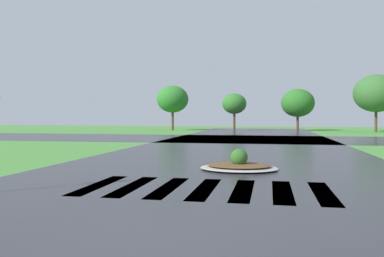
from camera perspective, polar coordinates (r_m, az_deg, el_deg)
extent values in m
cube|color=#2B2B30|center=(14.70, 5.21, -4.94)|extent=(12.00, 80.00, 0.01)
cube|color=#2B2B30|center=(29.94, 8.22, -1.49)|extent=(90.00, 10.80, 0.01)
cube|color=white|center=(10.28, -13.30, -7.93)|extent=(0.45, 2.91, 0.01)
cube|color=white|center=(9.94, -8.52, -8.23)|extent=(0.45, 2.91, 0.01)
cube|color=white|center=(9.68, -3.44, -8.49)|extent=(0.45, 2.91, 0.01)
cube|color=white|center=(9.50, 1.88, -8.69)|extent=(0.45, 2.91, 0.01)
cube|color=white|center=(9.40, 7.37, -8.82)|extent=(0.45, 2.91, 0.01)
cube|color=white|center=(9.39, 12.93, -8.86)|extent=(0.45, 2.91, 0.01)
cube|color=white|center=(9.46, 18.45, -8.83)|extent=(0.45, 2.91, 0.01)
ellipsoid|color=#9E9B93|center=(12.86, 6.81, -5.68)|extent=(2.50, 2.06, 0.12)
ellipsoid|color=brown|center=(12.85, 6.81, -5.28)|extent=(2.05, 1.69, 0.10)
sphere|color=#2D6023|center=(12.82, 6.82, -4.17)|extent=(0.56, 0.56, 0.56)
cylinder|color=#4C3823|center=(47.53, -2.82, 1.20)|extent=(0.28, 0.28, 2.41)
ellipsoid|color=#2B7328|center=(47.57, -2.82, 4.26)|extent=(3.82, 3.82, 3.24)
cylinder|color=#4C3823|center=(46.70, 6.13, 1.04)|extent=(0.28, 0.28, 2.17)
ellipsoid|color=#2E6B27|center=(46.72, 6.13, 3.59)|extent=(2.84, 2.84, 2.41)
cylinder|color=#4C3823|center=(47.31, 15.02, 0.83)|extent=(0.28, 0.28, 1.90)
ellipsoid|color=#296823|center=(47.33, 15.04, 3.59)|extent=(3.81, 3.81, 3.24)
cylinder|color=#4C3823|center=(46.36, 25.04, 1.06)|extent=(0.28, 0.28, 2.48)
ellipsoid|color=#34642D|center=(46.42, 25.09, 4.63)|extent=(4.71, 4.71, 4.00)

